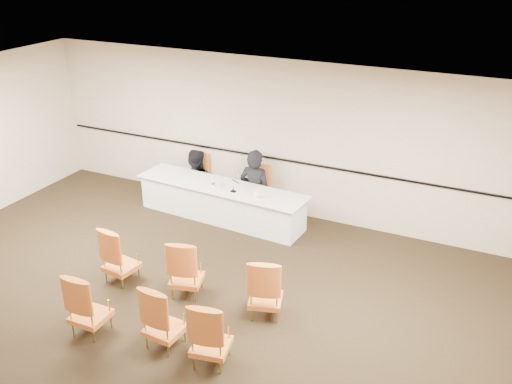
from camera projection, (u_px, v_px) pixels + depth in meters
floor at (164, 321)px, 8.07m from camera, size 10.00×10.00×0.00m
ceiling at (147, 117)px, 6.84m from camera, size 10.00×10.00×0.00m
wall_back at (278, 138)px, 10.75m from camera, size 10.00×0.04×3.00m
wall_rail at (277, 159)px, 10.88m from camera, size 9.80×0.04×0.03m
panel_table at (221, 202)px, 10.89m from camera, size 3.46×1.02×0.68m
panelist_main at (255, 194)px, 11.07m from camera, size 0.67×0.45×1.82m
panelist_main_chair at (255, 191)px, 11.04m from camera, size 0.53×0.53×0.95m
panelist_second at (196, 187)px, 11.76m from camera, size 0.92×0.79×1.62m
panelist_second_chair at (195, 177)px, 11.67m from camera, size 0.53×0.53×0.95m
papers at (237, 190)px, 10.56m from camera, size 0.32×0.24×0.00m
microphone at (233, 184)px, 10.43m from camera, size 0.14×0.23×0.29m
water_bottle at (213, 181)px, 10.66m from camera, size 0.09×0.09×0.24m
drinking_glass at (218, 186)px, 10.61m from camera, size 0.07×0.07×0.10m
coffee_cup at (256, 194)px, 10.22m from camera, size 0.12×0.12×0.14m
aud_chair_front_left at (120, 254)px, 8.85m from camera, size 0.56×0.56×0.95m
aud_chair_front_mid at (186, 267)px, 8.51m from camera, size 0.61×0.61×0.95m
aud_chair_front_right at (266, 286)px, 8.03m from camera, size 0.63×0.63×0.95m
aud_chair_back_left at (89, 302)px, 7.68m from camera, size 0.51×0.51×0.95m
aud_chair_back_mid at (164, 315)px, 7.42m from camera, size 0.53×0.53×0.95m
aud_chair_back_right at (211, 332)px, 7.12m from camera, size 0.59×0.59×0.95m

